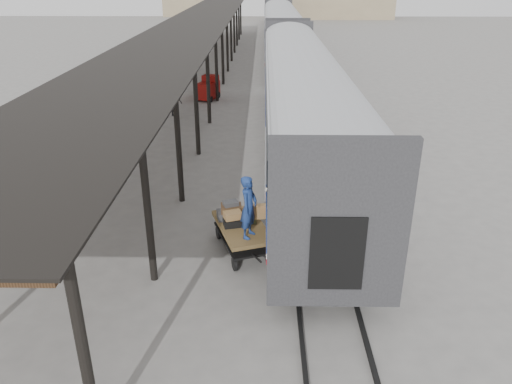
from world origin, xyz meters
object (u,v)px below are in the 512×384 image
object	(u,v)px
baggage_cart	(242,231)
pedestrian	(174,103)
porter	(249,207)
luggage_tug	(208,89)

from	to	relation	value
baggage_cart	pedestrian	distance (m)	15.52
baggage_cart	porter	size ratio (longest dim) A/B	1.48
baggage_cart	pedestrian	xyz separation A→B (m)	(-4.45, 14.86, 0.13)
baggage_cart	porter	bearing A→B (deg)	-89.51
baggage_cart	luggage_tug	xyz separation A→B (m)	(-2.93, 18.84, 0.03)
luggage_tug	porter	size ratio (longest dim) A/B	1.06
luggage_tug	pedestrian	distance (m)	4.26
porter	pedestrian	size ratio (longest dim) A/B	1.16
porter	pedestrian	world-z (taller)	porter
luggage_tug	porter	world-z (taller)	porter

